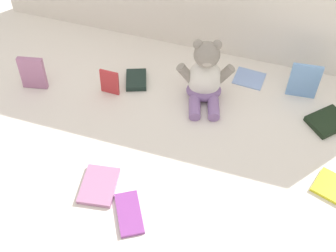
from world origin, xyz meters
TOP-DOWN VIEW (x-y plane):
  - ground_plane at (0.00, 0.00)m, footprint 3.20×3.20m
  - teddy_bear at (0.07, 0.14)m, footprint 0.19×0.19m
  - book_case_0 at (-0.50, 0.02)m, footprint 0.09×0.05m
  - book_case_1 at (0.21, 0.28)m, footprint 0.11×0.10m
  - book_case_2 at (-0.24, 0.07)m, footprint 0.07×0.02m
  - book_case_3 at (0.39, 0.25)m, footprint 0.10×0.02m
  - book_case_4 at (-0.13, -0.30)m, footprint 0.12×0.14m
  - book_case_5 at (-0.01, -0.36)m, footprint 0.12×0.15m
  - book_case_6 at (-0.17, 0.14)m, footprint 0.10×0.11m
  - book_case_7 at (0.52, -0.10)m, footprint 0.12×0.12m
  - book_case_8 at (0.49, 0.15)m, footprint 0.15×0.15m

SIDE VIEW (x-z plane):
  - ground_plane at x=0.00m, z-range 0.00..0.00m
  - book_case_1 at x=0.21m, z-range 0.00..0.01m
  - book_case_5 at x=-0.01m, z-range 0.00..0.01m
  - book_case_7 at x=0.52m, z-range 0.00..0.01m
  - book_case_4 at x=-0.13m, z-range 0.00..0.01m
  - book_case_8 at x=0.49m, z-range 0.00..0.02m
  - book_case_6 at x=-0.17m, z-range 0.00..0.02m
  - book_case_2 at x=-0.24m, z-range 0.00..0.09m
  - book_case_0 at x=-0.50m, z-range 0.00..0.12m
  - book_case_3 at x=0.39m, z-range 0.00..0.13m
  - teddy_bear at x=0.07m, z-range -0.03..0.20m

